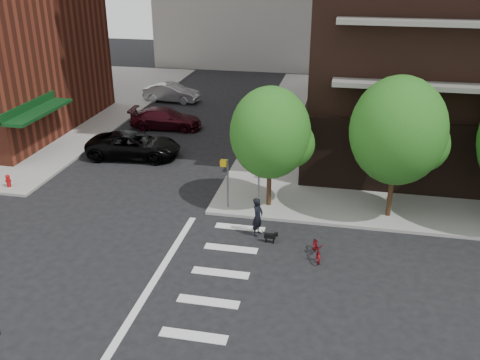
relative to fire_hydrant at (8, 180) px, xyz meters
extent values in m
plane|color=black|center=(10.50, -7.80, -0.55)|extent=(120.00, 120.00, 0.00)
cube|color=silver|center=(13.50, -9.80, -0.55)|extent=(2.40, 0.50, 0.01)
cube|color=silver|center=(13.50, -7.80, -0.55)|extent=(2.40, 0.50, 0.01)
cube|color=silver|center=(13.50, -5.80, -0.55)|extent=(2.40, 0.50, 0.01)
cube|color=silver|center=(13.50, -3.80, -0.55)|extent=(2.40, 0.50, 0.01)
cube|color=silver|center=(13.50, -1.80, -0.55)|extent=(2.40, 0.50, 0.01)
cube|color=silver|center=(11.00, -7.80, -0.55)|extent=(0.30, 13.00, 0.01)
cube|color=#0C3814|center=(-0.80, 5.20, 2.40)|extent=(1.40, 6.00, 0.20)
cylinder|color=#301E11|center=(14.50, 0.70, 0.75)|extent=(0.24, 0.24, 2.30)
sphere|color=#235B19|center=(14.50, 0.70, 3.50)|extent=(4.00, 4.00, 4.00)
cylinder|color=#301E11|center=(20.50, 0.70, 0.90)|extent=(0.24, 0.24, 2.60)
sphere|color=#235B19|center=(20.50, 0.70, 4.00)|extent=(4.50, 4.50, 4.50)
cylinder|color=slate|center=(12.50, 0.00, 0.90)|extent=(0.10, 0.10, 2.60)
cube|color=gold|center=(12.30, 0.00, 2.00)|extent=(0.32, 0.25, 0.32)
cylinder|color=slate|center=(14.00, 0.50, 0.70)|extent=(0.08, 0.08, 2.20)
cube|color=gold|center=(14.00, 0.35, 1.60)|extent=(0.64, 0.02, 0.64)
cylinder|color=#A50C0C|center=(0.00, 0.00, -0.10)|extent=(0.22, 0.22, 0.60)
sphere|color=#A50C0C|center=(0.00, 0.00, 0.21)|extent=(0.24, 0.24, 0.24)
imported|color=black|center=(4.97, 6.07, 0.26)|extent=(3.19, 6.08, 1.63)
imported|color=#3A0D15|center=(5.00, 12.21, 0.21)|extent=(2.44, 5.39, 1.53)
imported|color=#A4A7AC|center=(3.01, 19.59, 0.25)|extent=(2.02, 4.95, 1.60)
imported|color=maroon|center=(17.30, -3.73, -0.11)|extent=(0.92, 1.75, 0.88)
imported|color=black|center=(14.44, -2.29, 0.38)|extent=(0.78, 0.62, 1.87)
cube|color=black|center=(15.12, -2.91, -0.22)|extent=(0.53, 0.19, 0.21)
cube|color=black|center=(15.41, -2.92, -0.09)|extent=(0.16, 0.13, 0.15)
cylinder|color=black|center=(15.28, -2.85, -0.44)|extent=(0.05, 0.05, 0.23)
cylinder|color=black|center=(14.96, -2.96, -0.44)|extent=(0.05, 0.05, 0.23)
camera|label=1|loc=(18.06, -23.99, 11.78)|focal=40.00mm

